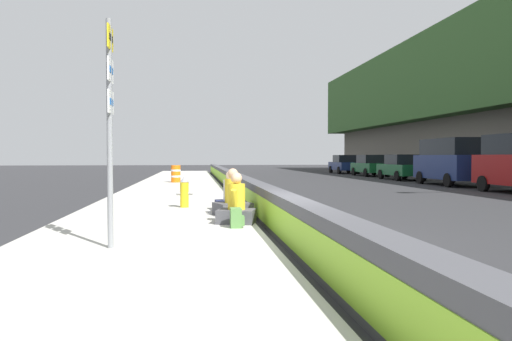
{
  "coord_description": "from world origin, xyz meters",
  "views": [
    {
      "loc": [
        -8.7,
        1.76,
        1.59
      ],
      "look_at": [
        8.58,
        -0.44,
        1.08
      ],
      "focal_mm": 34.08,
      "sensor_mm": 36.0,
      "label": 1
    }
  ],
  "objects": [
    {
      "name": "backpack",
      "position": [
        1.1,
        0.91,
        0.33
      ],
      "size": [
        0.32,
        0.28,
        0.4
      ],
      "color": "#4C7A3D",
      "rests_on": "sidewalk_strip"
    },
    {
      "name": "seated_person_rear",
      "position": [
        4.11,
        0.82,
        0.47
      ],
      "size": [
        0.7,
        0.8,
        1.06
      ],
      "color": "#23284C",
      "rests_on": "sidewalk_strip"
    },
    {
      "name": "route_sign_post",
      "position": [
        -0.84,
        3.07,
        2.23
      ],
      "size": [
        0.44,
        0.09,
        3.6
      ],
      "color": "gray",
      "rests_on": "sidewalk_strip"
    },
    {
      "name": "parked_car_farther",
      "position": [
        35.01,
        -12.06,
        0.86
      ],
      "size": [
        4.53,
        2.01,
        1.71
      ],
      "color": "navy",
      "rests_on": "ground_plane"
    },
    {
      "name": "parked_car_far",
      "position": [
        28.79,
        -12.27,
        0.86
      ],
      "size": [
        4.51,
        1.96,
        1.71
      ],
      "color": "#145128",
      "rests_on": "ground_plane"
    },
    {
      "name": "sidewalk_strip",
      "position": [
        0.0,
        2.65,
        0.07
      ],
      "size": [
        80.0,
        4.4,
        0.14
      ],
      "primitive_type": "cube",
      "color": "#B5B2A8",
      "rests_on": "ground_plane"
    },
    {
      "name": "ground_plane",
      "position": [
        0.0,
        0.0,
        0.0
      ],
      "size": [
        160.0,
        160.0,
        0.0
      ],
      "primitive_type": "plane",
      "color": "#2B2B2D",
      "rests_on": "ground"
    },
    {
      "name": "construction_barrel",
      "position": [
        18.63,
        2.79,
        0.62
      ],
      "size": [
        0.54,
        0.54,
        0.95
      ],
      "color": "orange",
      "rests_on": "sidewalk_strip"
    },
    {
      "name": "fire_hydrant",
      "position": [
        5.19,
        2.04,
        0.59
      ],
      "size": [
        0.26,
        0.46,
        0.88
      ],
      "color": "gold",
      "rests_on": "sidewalk_strip"
    },
    {
      "name": "jersey_barrier",
      "position": [
        0.0,
        0.0,
        0.42
      ],
      "size": [
        76.0,
        0.45,
        0.85
      ],
      "color": "#47474C",
      "rests_on": "ground_plane"
    },
    {
      "name": "seated_person_foreground",
      "position": [
        1.77,
        0.85,
        0.48
      ],
      "size": [
        0.85,
        0.94,
        1.1
      ],
      "color": "#424247",
      "rests_on": "sidewalk_strip"
    },
    {
      "name": "parked_car_fourth",
      "position": [
        16.24,
        -12.13,
        1.35
      ],
      "size": [
        5.15,
        2.21,
        2.56
      ],
      "color": "navy",
      "rests_on": "ground_plane"
    },
    {
      "name": "seated_person_middle",
      "position": [
        3.16,
        0.82,
        0.5
      ],
      "size": [
        0.94,
        1.01,
        1.15
      ],
      "color": "#424247",
      "rests_on": "sidewalk_strip"
    },
    {
      "name": "parked_car_midline",
      "position": [
        22.49,
        -12.1,
        0.86
      ],
      "size": [
        4.52,
        1.99,
        1.71
      ],
      "color": "#145128",
      "rests_on": "ground_plane"
    }
  ]
}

